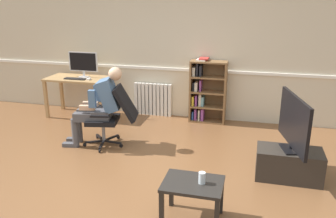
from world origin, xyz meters
The scene contains 14 objects.
ground_plane centered at (0.00, 0.00, 0.00)m, with size 18.00×18.00×0.00m, color brown.
back_wall centered at (0.00, 2.65, 1.35)m, with size 12.00×0.13×2.70m.
computer_desk centered at (-1.94, 2.15, 0.65)m, with size 1.21×0.64×0.76m.
imac_monitor centered at (-1.87, 2.23, 1.03)m, with size 0.58×0.14×0.48m.
keyboard centered at (-1.94, 2.01, 0.77)m, with size 0.41×0.12×0.02m, color black.
computer_mouse centered at (-1.67, 2.03, 0.77)m, with size 0.06×0.10×0.03m, color white.
bookshelf centered at (0.45, 2.44, 0.56)m, with size 0.66×0.29×1.18m.
radiator centered at (-0.59, 2.54, 0.32)m, with size 0.74×0.08×0.63m.
office_chair centered at (-0.75, 0.97, 0.52)m, with size 0.85×0.64×0.95m.
person_seated centered at (-0.95, 0.93, 0.66)m, with size 0.96×0.49×1.24m.
tv_stand centered at (1.81, 0.54, 0.20)m, with size 0.80×0.42×0.39m.
tv_screen centered at (1.81, 0.54, 0.75)m, with size 0.27×0.99×0.69m.
coffee_table centered at (0.79, -0.63, 0.36)m, with size 0.60×0.46×0.44m.
drinking_glass centered at (0.88, -0.62, 0.50)m, with size 0.07×0.07×0.12m, color silver.
Camera 1 is at (1.32, -3.69, 2.20)m, focal length 37.17 mm.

